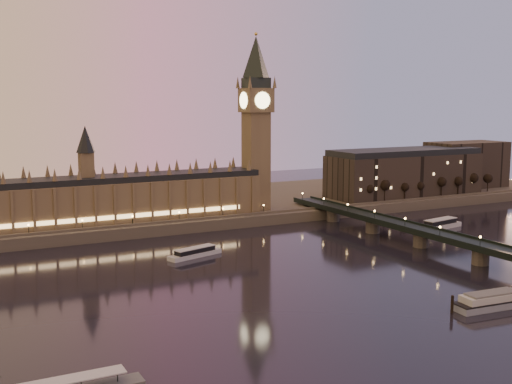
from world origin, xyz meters
TOP-DOWN VIEW (x-y plane):
  - ground at (0.00, 0.00)m, footprint 700.00×700.00m
  - far_embankment at (30.00, 165.00)m, footprint 560.00×130.00m
  - palace_of_westminster at (-40.12, 120.99)m, footprint 180.00×26.62m
  - big_ben at (53.99, 120.99)m, footprint 17.68×17.68m
  - westminster_bridge at (91.61, 0.00)m, footprint 13.20×260.00m
  - city_block at (194.94, 130.93)m, footprint 155.00×45.00m
  - bare_tree_0 at (127.83, 109.00)m, footprint 6.21×6.21m
  - bare_tree_1 at (142.77, 109.00)m, footprint 6.21×6.21m
  - bare_tree_2 at (157.70, 109.00)m, footprint 6.21×6.21m
  - bare_tree_3 at (172.63, 109.00)m, footprint 6.21×6.21m
  - bare_tree_4 at (187.56, 109.00)m, footprint 6.21×6.21m
  - bare_tree_5 at (202.49, 109.00)m, footprint 6.21×6.21m
  - bare_tree_6 at (217.42, 109.00)m, footprint 6.21×6.21m
  - bare_tree_7 at (232.36, 109.00)m, footprint 6.21×6.21m
  - cruise_boat_a at (-13.56, 51.08)m, footprint 27.91×13.85m
  - cruise_boat_b at (133.28, 49.41)m, footprint 30.06×12.56m
  - moored_barge at (50.04, -63.94)m, footprint 32.90×10.20m

SIDE VIEW (x-z plane):
  - ground at x=0.00m, z-range 0.00..0.00m
  - cruise_boat_a at x=-13.56m, z-range -0.26..4.12m
  - cruise_boat_b at x=133.28m, z-range -0.32..5.07m
  - moored_barge at x=50.04m, z-range -0.47..5.58m
  - far_embankment at x=30.00m, z-range 0.00..6.00m
  - westminster_bridge at x=91.61m, z-range -2.13..13.17m
  - bare_tree_0 at x=127.83m, z-range 9.12..21.75m
  - bare_tree_1 at x=142.77m, z-range 9.12..21.75m
  - bare_tree_2 at x=157.70m, z-range 9.12..21.75m
  - bare_tree_3 at x=172.63m, z-range 9.12..21.75m
  - bare_tree_4 at x=187.56m, z-range 9.12..21.75m
  - bare_tree_5 at x=202.49m, z-range 9.12..21.75m
  - bare_tree_6 at x=217.42m, z-range 9.12..21.75m
  - bare_tree_7 at x=232.36m, z-range 9.12..21.75m
  - palace_of_westminster at x=-40.12m, z-range -4.29..47.71m
  - city_block at x=194.94m, z-range 5.24..39.24m
  - big_ben at x=53.99m, z-range 11.95..115.95m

